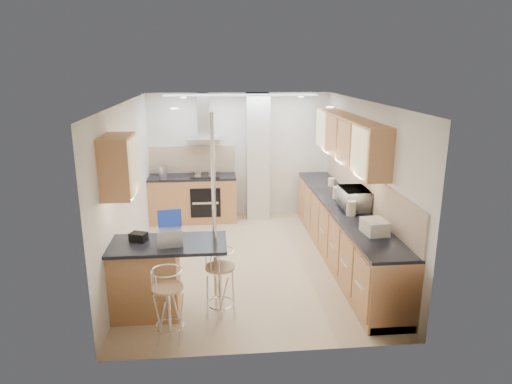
{
  "coord_description": "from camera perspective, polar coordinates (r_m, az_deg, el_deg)",
  "views": [
    {
      "loc": [
        -0.51,
        -6.67,
        3.02
      ],
      "look_at": [
        0.13,
        0.2,
        1.09
      ],
      "focal_mm": 32.0,
      "sensor_mm": 36.0,
      "label": 1
    }
  ],
  "objects": [
    {
      "name": "microwave",
      "position": [
        7.0,
        12.18,
        -0.84
      ],
      "size": [
        0.39,
        0.57,
        0.32
      ],
      "primitive_type": "imported",
      "rotation": [
        0.0,
        0.0,
        1.58
      ],
      "color": "silver",
      "rests_on": "right_counter"
    },
    {
      "name": "ground",
      "position": [
        7.34,
        -0.87,
        -8.66
      ],
      "size": [
        4.8,
        4.8,
        0.0
      ],
      "primitive_type": "plane",
      "color": "#CBB487",
      "rests_on": "ground"
    },
    {
      "name": "bread_bin",
      "position": [
        6.07,
        14.61,
        -4.23
      ],
      "size": [
        0.31,
        0.37,
        0.18
      ],
      "primitive_type": "cube",
      "rotation": [
        0.0,
        0.0,
        0.11
      ],
      "color": "beige",
      "rests_on": "right_counter"
    },
    {
      "name": "laptop",
      "position": [
        5.55,
        -10.74,
        -5.52
      ],
      "size": [
        0.33,
        0.27,
        0.21
      ],
      "primitive_type": "cube",
      "rotation": [
        0.0,
        0.0,
        0.15
      ],
      "color": "#AAAEB2",
      "rests_on": "peninsula"
    },
    {
      "name": "back_counter",
      "position": [
        9.15,
        -7.87,
        -0.78
      ],
      "size": [
        1.7,
        0.63,
        0.92
      ],
      "color": "#AF7446",
      "rests_on": "ground"
    },
    {
      "name": "peninsula",
      "position": [
        5.84,
        -10.99,
        -10.5
      ],
      "size": [
        1.47,
        0.72,
        0.94
      ],
      "color": "#AF7446",
      "rests_on": "ground"
    },
    {
      "name": "right_counter",
      "position": [
        7.43,
        10.77,
        -4.82
      ],
      "size": [
        0.63,
        4.4,
        0.92
      ],
      "color": "#AF7446",
      "rests_on": "ground"
    },
    {
      "name": "room_shell",
      "position": [
        7.25,
        1.4,
        3.85
      ],
      "size": [
        3.64,
        4.84,
        2.51
      ],
      "color": "white",
      "rests_on": "ground"
    },
    {
      "name": "bag",
      "position": [
        5.77,
        -14.47,
        -5.46
      ],
      "size": [
        0.24,
        0.21,
        0.11
      ],
      "primitive_type": "cube",
      "rotation": [
        0.0,
        0.0,
        -0.39
      ],
      "color": "black",
      "rests_on": "peninsula"
    },
    {
      "name": "jar_d",
      "position": [
        6.83,
        11.81,
        -2.05
      ],
      "size": [
        0.13,
        0.13,
        0.13
      ],
      "primitive_type": "cylinder",
      "rotation": [
        0.0,
        0.0,
        0.39
      ],
      "color": "silver",
      "rests_on": "right_counter"
    },
    {
      "name": "jar_a",
      "position": [
        7.51,
        10.01,
        -0.1
      ],
      "size": [
        0.14,
        0.14,
        0.19
      ],
      "primitive_type": "cylinder",
      "rotation": [
        0.0,
        0.0,
        0.14
      ],
      "color": "beige",
      "rests_on": "right_counter"
    },
    {
      "name": "jar_b",
      "position": [
        8.28,
        9.38,
        1.23
      ],
      "size": [
        0.14,
        0.14,
        0.14
      ],
      "primitive_type": "cylinder",
      "rotation": [
        0.0,
        0.0,
        -0.35
      ],
      "color": "beige",
      "rests_on": "right_counter"
    },
    {
      "name": "kettle",
      "position": [
        9.07,
        -11.57,
        2.58
      ],
      "size": [
        0.16,
        0.16,
        0.21
      ],
      "primitive_type": "cylinder",
      "color": "silver",
      "rests_on": "back_counter"
    },
    {
      "name": "bar_stool_near",
      "position": [
        5.29,
        -10.88,
        -13.81
      ],
      "size": [
        0.45,
        0.45,
        0.89
      ],
      "primitive_type": null,
      "rotation": [
        0.0,
        0.0,
        0.28
      ],
      "color": "tan",
      "rests_on": "ground"
    },
    {
      "name": "bar_stool_end",
      "position": [
        5.64,
        -4.49,
        -11.46
      ],
      "size": [
        0.53,
        0.53,
        0.92
      ],
      "primitive_type": null,
      "rotation": [
        0.0,
        0.0,
        0.89
      ],
      "color": "tan",
      "rests_on": "ground"
    },
    {
      "name": "jar_c",
      "position": [
        6.71,
        11.81,
        -1.99
      ],
      "size": [
        0.16,
        0.16,
        0.22
      ],
      "primitive_type": "cylinder",
      "rotation": [
        0.0,
        0.0,
        -0.17
      ],
      "color": "beige",
      "rests_on": "right_counter"
    }
  ]
}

